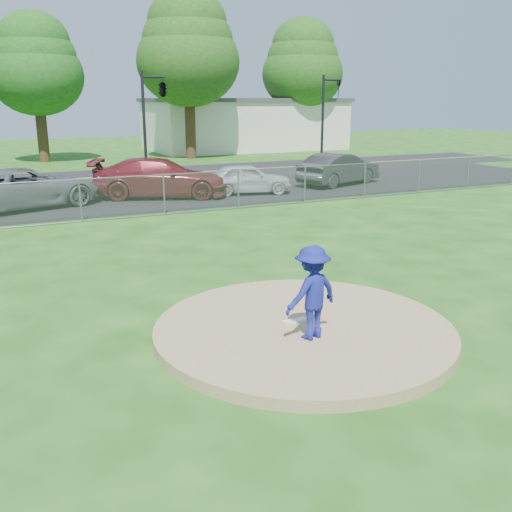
{
  "coord_description": "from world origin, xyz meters",
  "views": [
    {
      "loc": [
        -4.91,
        -8.3,
        4.12
      ],
      "look_at": [
        0.0,
        2.0,
        1.0
      ],
      "focal_mm": 40.0,
      "sensor_mm": 36.0,
      "label": 1
    }
  ],
  "objects_px": {
    "commercial_building": "(244,124)",
    "traffic_signal_right": "(326,113)",
    "pitcher": "(312,293)",
    "tree_far_right": "(303,64)",
    "tree_center": "(36,64)",
    "traffic_signal_center": "(161,91)",
    "parked_car_charcoal": "(339,169)",
    "parked_car_gray": "(26,188)",
    "parked_car_darkred": "(160,178)",
    "tree_right": "(188,48)",
    "parked_car_pearl": "(247,179)"
  },
  "relations": [
    {
      "from": "commercial_building",
      "to": "parked_car_darkred",
      "type": "height_order",
      "value": "commercial_building"
    },
    {
      "from": "parked_car_pearl",
      "to": "tree_center",
      "type": "bearing_deg",
      "value": 33.63
    },
    {
      "from": "traffic_signal_center",
      "to": "parked_car_charcoal",
      "type": "height_order",
      "value": "traffic_signal_center"
    },
    {
      "from": "traffic_signal_center",
      "to": "parked_car_darkred",
      "type": "relative_size",
      "value": 0.96
    },
    {
      "from": "tree_right",
      "to": "traffic_signal_right",
      "type": "distance_m",
      "value": 12.08
    },
    {
      "from": "traffic_signal_center",
      "to": "parked_car_pearl",
      "type": "distance_m",
      "value": 8.04
    },
    {
      "from": "traffic_signal_center",
      "to": "parked_car_darkred",
      "type": "distance_m",
      "value": 7.36
    },
    {
      "from": "parked_car_charcoal",
      "to": "commercial_building",
      "type": "bearing_deg",
      "value": -31.11
    },
    {
      "from": "commercial_building",
      "to": "traffic_signal_center",
      "type": "xyz_separation_m",
      "value": [
        -12.03,
        -16.0,
        2.45
      ]
    },
    {
      "from": "commercial_building",
      "to": "traffic_signal_center",
      "type": "bearing_deg",
      "value": -126.94
    },
    {
      "from": "tree_far_right",
      "to": "tree_right",
      "type": "bearing_deg",
      "value": -164.74
    },
    {
      "from": "traffic_signal_center",
      "to": "traffic_signal_right",
      "type": "distance_m",
      "value": 10.34
    },
    {
      "from": "tree_far_right",
      "to": "traffic_signal_center",
      "type": "relative_size",
      "value": 1.92
    },
    {
      "from": "commercial_building",
      "to": "parked_car_charcoal",
      "type": "relative_size",
      "value": 3.43
    },
    {
      "from": "parked_car_gray",
      "to": "traffic_signal_center",
      "type": "bearing_deg",
      "value": -67.97
    },
    {
      "from": "traffic_signal_right",
      "to": "pitcher",
      "type": "distance_m",
      "value": 26.85
    },
    {
      "from": "pitcher",
      "to": "parked_car_charcoal",
      "type": "relative_size",
      "value": 0.34
    },
    {
      "from": "tree_center",
      "to": "tree_far_right",
      "type": "relative_size",
      "value": 0.92
    },
    {
      "from": "commercial_building",
      "to": "tree_right",
      "type": "height_order",
      "value": "tree_right"
    },
    {
      "from": "traffic_signal_center",
      "to": "pitcher",
      "type": "xyz_separation_m",
      "value": [
        -4.14,
        -22.53,
        -3.6
      ]
    },
    {
      "from": "commercial_building",
      "to": "tree_far_right",
      "type": "distance_m",
      "value": 7.0
    },
    {
      "from": "traffic_signal_right",
      "to": "parked_car_charcoal",
      "type": "bearing_deg",
      "value": -116.07
    },
    {
      "from": "tree_center",
      "to": "parked_car_darkred",
      "type": "bearing_deg",
      "value": -80.49
    },
    {
      "from": "traffic_signal_center",
      "to": "parked_car_gray",
      "type": "bearing_deg",
      "value": -139.91
    },
    {
      "from": "tree_center",
      "to": "traffic_signal_center",
      "type": "xyz_separation_m",
      "value": [
        4.97,
        -12.0,
        -1.86
      ]
    },
    {
      "from": "parked_car_charcoal",
      "to": "traffic_signal_right",
      "type": "bearing_deg",
      "value": -45.04
    },
    {
      "from": "commercial_building",
      "to": "parked_car_pearl",
      "type": "bearing_deg",
      "value": -114.03
    },
    {
      "from": "pitcher",
      "to": "traffic_signal_center",
      "type": "bearing_deg",
      "value": -112.9
    },
    {
      "from": "pitcher",
      "to": "parked_car_darkred",
      "type": "xyz_separation_m",
      "value": [
        2.19,
        16.51,
        -0.15
      ]
    },
    {
      "from": "tree_right",
      "to": "traffic_signal_center",
      "type": "relative_size",
      "value": 2.08
    },
    {
      "from": "tree_center",
      "to": "pitcher",
      "type": "relative_size",
      "value": 6.08
    },
    {
      "from": "traffic_signal_right",
      "to": "parked_car_gray",
      "type": "relative_size",
      "value": 0.98
    },
    {
      "from": "tree_center",
      "to": "traffic_signal_center",
      "type": "relative_size",
      "value": 1.76
    },
    {
      "from": "commercial_building",
      "to": "parked_car_charcoal",
      "type": "distance_m",
      "value": 22.66
    },
    {
      "from": "tree_center",
      "to": "parked_car_charcoal",
      "type": "relative_size",
      "value": 2.06
    },
    {
      "from": "pitcher",
      "to": "parked_car_gray",
      "type": "xyz_separation_m",
      "value": [
        -3.33,
        16.24,
        -0.21
      ]
    },
    {
      "from": "commercial_building",
      "to": "tree_far_right",
      "type": "height_order",
      "value": "tree_far_right"
    },
    {
      "from": "tree_center",
      "to": "traffic_signal_center",
      "type": "bearing_deg",
      "value": -67.51
    },
    {
      "from": "parked_car_gray",
      "to": "parked_car_charcoal",
      "type": "bearing_deg",
      "value": -107.4
    },
    {
      "from": "tree_right",
      "to": "traffic_signal_center",
      "type": "bearing_deg",
      "value": -116.71
    },
    {
      "from": "pitcher",
      "to": "tree_far_right",
      "type": "bearing_deg",
      "value": -132.07
    },
    {
      "from": "tree_center",
      "to": "pitcher",
      "type": "bearing_deg",
      "value": -88.62
    },
    {
      "from": "tree_right",
      "to": "traffic_signal_right",
      "type": "relative_size",
      "value": 2.08
    },
    {
      "from": "tree_right",
      "to": "parked_car_charcoal",
      "type": "xyz_separation_m",
      "value": [
        2.24,
        -16.12,
        -6.85
      ]
    },
    {
      "from": "tree_right",
      "to": "traffic_signal_center",
      "type": "height_order",
      "value": "tree_right"
    },
    {
      "from": "commercial_building",
      "to": "traffic_signal_right",
      "type": "xyz_separation_m",
      "value": [
        -1.76,
        -16.0,
        1.2
      ]
    },
    {
      "from": "tree_right",
      "to": "parked_car_pearl",
      "type": "height_order",
      "value": "tree_right"
    },
    {
      "from": "pitcher",
      "to": "parked_car_pearl",
      "type": "distance_m",
      "value": 16.88
    },
    {
      "from": "commercial_building",
      "to": "traffic_signal_right",
      "type": "relative_size",
      "value": 2.93
    },
    {
      "from": "pitcher",
      "to": "parked_car_charcoal",
      "type": "bearing_deg",
      "value": -137.3
    }
  ]
}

